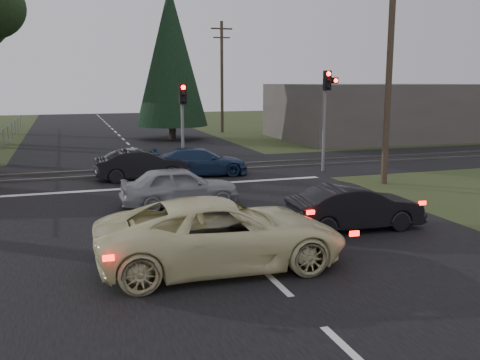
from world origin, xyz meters
name	(u,v)px	position (x,y,z in m)	size (l,w,h in m)	color
ground	(234,243)	(0.00, 0.00, 0.00)	(120.00, 120.00, 0.00)	#303E1C
road	(165,178)	(0.00, 10.00, 0.01)	(14.00, 100.00, 0.01)	black
rail_corridor	(157,171)	(0.00, 12.00, 0.01)	(120.00, 8.00, 0.01)	black
stop_line	(173,186)	(0.00, 8.20, 0.01)	(13.00, 0.35, 0.00)	silver
rail_near	(160,173)	(0.00, 11.20, 0.05)	(120.00, 0.12, 0.10)	#59544C
rail_far	(155,168)	(0.00, 12.80, 0.05)	(120.00, 0.12, 0.10)	#59544C
traffic_signal_right	(327,101)	(7.55, 9.47, 3.31)	(0.68, 0.48, 4.70)	slate
traffic_signal_center	(183,113)	(1.00, 10.68, 2.81)	(0.32, 0.48, 4.10)	slate
utility_pole_near	(389,68)	(8.50, 6.00, 4.73)	(1.80, 0.26, 9.00)	#4C3D2D
utility_pole_mid	(222,75)	(8.50, 30.00, 4.73)	(1.80, 0.26, 9.00)	#4C3D2D
utility_pole_far	(166,77)	(8.50, 55.00, 4.73)	(1.80, 0.26, 9.00)	#4C3D2D
conifer_tree	(171,56)	(3.50, 26.00, 5.99)	(5.20, 5.20, 11.00)	#473D33
fence_left	(2,151)	(-7.80, 22.50, 0.00)	(0.10, 36.00, 1.20)	slate
building_right	(374,111)	(18.00, 22.00, 2.00)	(14.00, 10.00, 4.00)	#59514C
cream_coupe	(222,234)	(-0.80, -1.67, 0.79)	(2.64, 5.72, 1.59)	beige
dark_hatchback	(355,208)	(3.73, 0.19, 0.64)	(1.36, 3.91, 1.29)	black
silver_car	(180,187)	(-0.46, 4.64, 0.68)	(1.61, 4.00, 1.36)	#96989D
blue_sedan	(200,162)	(1.66, 10.28, 0.63)	(1.76, 4.32, 1.25)	#1A2D4E
dark_car_far	(142,165)	(-0.98, 10.07, 0.66)	(1.39, 3.98, 1.31)	black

